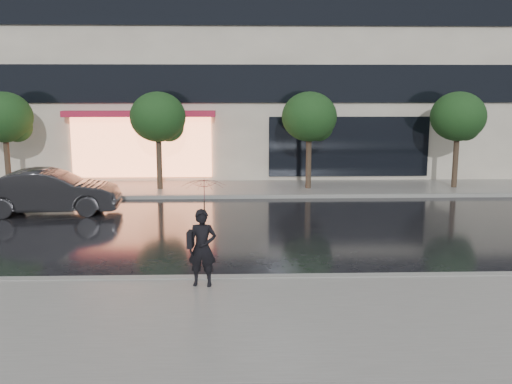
{
  "coord_description": "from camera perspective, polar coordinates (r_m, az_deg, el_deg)",
  "views": [
    {
      "loc": [
        0.16,
        -12.74,
        4.13
      ],
      "look_at": [
        0.63,
        2.15,
        1.4
      ],
      "focal_mm": 40.0,
      "sensor_mm": 36.0,
      "label": 1
    }
  ],
  "objects": [
    {
      "name": "curb_near",
      "position": [
        12.43,
        -2.47,
        -8.7
      ],
      "size": [
        60.0,
        0.25,
        0.14
      ],
      "primitive_type": "cube",
      "color": "gray",
      "rests_on": "ground"
    },
    {
      "name": "ground",
      "position": [
        13.4,
        -2.42,
        -7.58
      ],
      "size": [
        120.0,
        120.0,
        0.0
      ],
      "primitive_type": "plane",
      "color": "black",
      "rests_on": "ground"
    },
    {
      "name": "tree_mid_west",
      "position": [
        23.02,
        -9.62,
        7.23
      ],
      "size": [
        2.2,
        2.2,
        3.99
      ],
      "color": "#33261C",
      "rests_on": "ground"
    },
    {
      "name": "tree_far_east",
      "position": [
        24.48,
        19.67,
        6.96
      ],
      "size": [
        2.2,
        2.2,
        3.99
      ],
      "color": "#33261C",
      "rests_on": "ground"
    },
    {
      "name": "pedestrian_with_umbrella",
      "position": [
        11.55,
        -5.29,
        -2.45
      ],
      "size": [
        0.97,
        0.99,
        2.23
      ],
      "rotation": [
        0.0,
        0.0,
        -0.12
      ],
      "color": "black",
      "rests_on": "sidewalk_near"
    },
    {
      "name": "sidewalk_near",
      "position": [
        10.33,
        -2.61,
        -12.83
      ],
      "size": [
        60.0,
        4.5,
        0.12
      ],
      "primitive_type": "cube",
      "color": "slate",
      "rests_on": "ground"
    },
    {
      "name": "parked_car",
      "position": [
        20.06,
        -19.88,
        0.03
      ],
      "size": [
        4.58,
        1.88,
        1.48
      ],
      "primitive_type": "imported",
      "rotation": [
        0.0,
        0.0,
        1.64
      ],
      "color": "black",
      "rests_on": "ground"
    },
    {
      "name": "sidewalk_far",
      "position": [
        23.35,
        -2.17,
        0.34
      ],
      "size": [
        60.0,
        3.5,
        0.12
      ],
      "primitive_type": "cube",
      "color": "slate",
      "rests_on": "ground"
    },
    {
      "name": "tree_mid_east",
      "position": [
        22.99,
        5.49,
        7.32
      ],
      "size": [
        2.2,
        2.2,
        3.99
      ],
      "color": "#33261C",
      "rests_on": "ground"
    },
    {
      "name": "tree_far_west",
      "position": [
        24.55,
        -23.73,
        6.7
      ],
      "size": [
        2.2,
        2.2,
        3.99
      ],
      "color": "#33261C",
      "rests_on": "ground"
    },
    {
      "name": "curb_far",
      "position": [
        21.63,
        -2.2,
        -0.44
      ],
      "size": [
        60.0,
        0.25,
        0.14
      ],
      "primitive_type": "cube",
      "color": "gray",
      "rests_on": "ground"
    }
  ]
}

